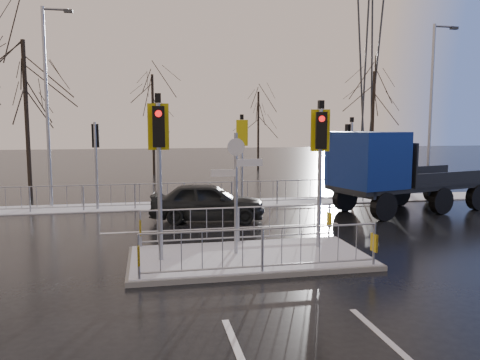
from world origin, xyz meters
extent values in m
plane|color=black|center=(0.00, 0.00, 0.00)|extent=(120.00, 120.00, 0.00)
cube|color=white|center=(0.00, 8.60, 0.02)|extent=(30.00, 2.00, 0.04)
cube|color=silver|center=(0.00, 3.80, 0.00)|extent=(8.00, 0.15, 0.01)
cube|color=slate|center=(0.00, 0.00, 0.06)|extent=(6.00, 3.00, 0.12)
cube|color=white|center=(0.00, 0.00, 0.14)|extent=(5.85, 2.85, 0.03)
cube|color=gold|center=(-2.70, -1.38, 0.67)|extent=(0.05, 0.28, 0.42)
cube|color=gold|center=(2.70, -1.38, 0.67)|extent=(0.05, 0.28, 0.42)
cube|color=gold|center=(-2.70, 1.38, 0.67)|extent=(0.05, 0.28, 0.42)
cube|color=gold|center=(2.70, 1.38, 0.67)|extent=(0.05, 0.28, 0.42)
cylinder|color=#9499A2|center=(-2.20, 0.00, 2.02)|extent=(0.11, 0.11, 3.80)
cube|color=black|center=(-2.20, -0.18, 3.37)|extent=(0.28, 0.22, 0.95)
cylinder|color=red|center=(-2.20, -0.29, 3.67)|extent=(0.16, 0.04, 0.16)
cube|color=#D9C40C|center=(-2.20, 0.07, 3.37)|extent=(0.50, 0.03, 1.10)
cube|color=black|center=(-2.20, 0.00, 4.04)|extent=(0.14, 0.14, 0.22)
cylinder|color=#9499A2|center=(2.00, 0.40, 1.97)|extent=(0.11, 0.11, 3.70)
cube|color=black|center=(1.95, 0.23, 3.27)|extent=(0.33, 0.28, 0.95)
cylinder|color=red|center=(1.93, 0.12, 3.57)|extent=(0.16, 0.08, 0.16)
cube|color=#D9C40C|center=(2.02, 0.47, 3.27)|extent=(0.49, 0.16, 1.10)
cube|color=black|center=(2.00, 0.40, 3.94)|extent=(0.14, 0.14, 0.22)
cylinder|color=#9499A2|center=(-0.30, 0.20, 1.67)|extent=(0.09, 0.09, 3.10)
cube|color=silver|center=(0.05, 0.20, 2.47)|extent=(0.70, 0.14, 0.18)
cube|color=silver|center=(-0.62, 0.20, 2.22)|extent=(0.62, 0.15, 0.18)
cylinder|color=silver|center=(-0.30, 0.17, 2.87)|extent=(0.44, 0.03, 0.44)
cylinder|color=#9499A2|center=(-4.50, 8.30, 1.79)|extent=(0.11, 0.11, 3.50)
cube|color=black|center=(-4.50, 8.48, 2.99)|extent=(0.28, 0.22, 0.95)
cylinder|color=red|center=(-4.50, 8.59, 3.29)|extent=(0.16, 0.04, 0.16)
cylinder|color=#9499A2|center=(1.50, 8.30, 1.84)|extent=(0.11, 0.11, 3.60)
cube|color=black|center=(1.50, 8.48, 3.09)|extent=(0.28, 0.22, 0.95)
cylinder|color=red|center=(1.50, 8.59, 3.39)|extent=(0.16, 0.04, 0.16)
cube|color=#D9C40C|center=(1.50, 8.23, 3.09)|extent=(0.50, 0.03, 1.10)
cube|color=black|center=(1.50, 8.30, 3.76)|extent=(0.14, 0.14, 0.22)
cylinder|color=#9499A2|center=(6.50, 8.30, 1.79)|extent=(0.11, 0.11, 3.50)
cube|color=black|center=(6.45, 8.47, 2.99)|extent=(0.33, 0.28, 0.95)
cylinder|color=red|center=(6.43, 8.58, 3.29)|extent=(0.16, 0.08, 0.16)
cube|color=black|center=(6.50, 8.30, 3.66)|extent=(0.14, 0.14, 0.22)
imported|color=black|center=(-0.38, 5.16, 0.69)|extent=(4.29, 2.31, 1.39)
cylinder|color=black|center=(5.81, 3.93, 0.52)|extent=(1.08, 0.57, 1.04)
cylinder|color=black|center=(5.25, 6.03, 0.52)|extent=(1.08, 0.57, 1.04)
cylinder|color=black|center=(8.61, 4.67, 0.52)|extent=(1.08, 0.57, 1.04)
cylinder|color=black|center=(8.05, 6.77, 0.52)|extent=(1.08, 0.57, 1.04)
cylinder|color=black|center=(10.61, 5.20, 0.52)|extent=(1.08, 0.57, 1.04)
cylinder|color=black|center=(10.05, 7.30, 0.52)|extent=(1.08, 0.57, 1.04)
cube|color=black|center=(7.93, 5.62, 1.01)|extent=(7.21, 4.06, 0.17)
cube|color=navy|center=(5.63, 5.00, 2.13)|extent=(2.64, 2.93, 2.07)
cube|color=black|center=(6.60, 5.26, 2.55)|extent=(0.57, 2.01, 1.14)
cube|color=#2D3033|center=(5.03, 4.84, 0.98)|extent=(0.73, 2.33, 0.36)
cube|color=black|center=(9.03, 5.91, 1.16)|extent=(5.04, 3.57, 0.12)
cube|color=black|center=(6.88, 5.34, 1.99)|extent=(0.72, 2.42, 1.55)
cylinder|color=black|center=(-8.00, 12.50, 3.68)|extent=(0.20, 0.20, 7.36)
cylinder|color=black|center=(-2.00, 22.00, 3.45)|extent=(0.19, 0.19, 6.90)
cylinder|color=black|center=(6.00, 24.00, 2.99)|extent=(0.16, 0.16, 5.98)
cylinder|color=black|center=(14.00, 21.00, 3.68)|extent=(0.20, 0.20, 7.36)
cylinder|color=#9499A2|center=(10.50, 8.50, 4.00)|extent=(0.14, 0.14, 8.00)
cylinder|color=#9499A2|center=(11.00, 8.50, 7.90)|extent=(1.00, 0.10, 0.10)
cube|color=#2D3033|center=(11.50, 8.50, 7.85)|extent=(0.35, 0.18, 0.12)
cylinder|color=#9499A2|center=(-6.50, 9.50, 4.10)|extent=(0.14, 0.14, 8.20)
cylinder|color=#9499A2|center=(-6.00, 9.50, 8.10)|extent=(1.00, 0.10, 0.10)
cube|color=#2D3033|center=(-5.50, 9.50, 8.05)|extent=(0.35, 0.18, 0.12)
cylinder|color=#2D3033|center=(18.60, 30.60, 10.00)|extent=(1.18, 1.18, 19.97)
cylinder|color=#2D3033|center=(17.40, 30.60, 10.00)|extent=(1.18, 1.18, 19.97)
cylinder|color=#2D3033|center=(18.60, 29.40, 10.00)|extent=(1.18, 1.18, 19.97)
cylinder|color=#2D3033|center=(17.40, 29.40, 10.00)|extent=(1.18, 1.18, 19.97)
camera|label=1|loc=(-2.48, -11.26, 3.40)|focal=35.00mm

